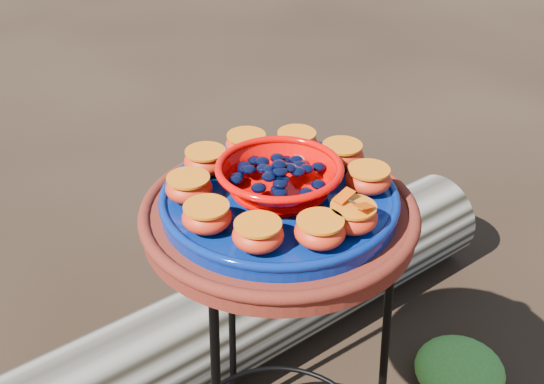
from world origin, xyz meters
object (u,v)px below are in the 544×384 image
terracotta_saucer (279,217)px  driftwood_log (269,303)px  plant_stand (278,371)px  cobalt_plate (279,201)px  red_bowl (279,181)px

terracotta_saucer → driftwood_log: size_ratio=0.32×
plant_stand → cobalt_plate: bearing=0.0°
cobalt_plate → plant_stand: bearing=0.0°
terracotta_saucer → plant_stand: bearing=0.0°
plant_stand → driftwood_log: plant_stand is taller
driftwood_log → red_bowl: bearing=-116.4°
terracotta_saucer → driftwood_log: 0.74m
cobalt_plate → driftwood_log: (0.20, 0.40, -0.62)m
cobalt_plate → driftwood_log: bearing=63.6°
terracotta_saucer → cobalt_plate: bearing=0.0°
plant_stand → cobalt_plate: 0.40m
red_bowl → terracotta_saucer: bearing=0.0°
cobalt_plate → terracotta_saucer: bearing=0.0°
driftwood_log → plant_stand: bearing=-116.4°
red_bowl → plant_stand: bearing=0.0°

